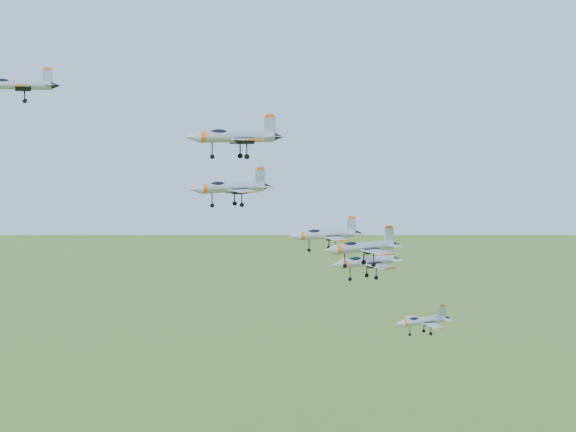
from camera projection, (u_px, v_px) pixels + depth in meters
name	position (u px, v px, depth m)	size (l,w,h in m)	color
jet_lead	(16.00, 85.00, 114.77)	(12.17, 10.03, 3.26)	#9A9EA6
jet_left_high	(230.00, 187.00, 111.40)	(12.85, 10.70, 3.43)	#9A9EA6
jet_right_high	(234.00, 137.00, 98.50)	(13.07, 10.75, 3.50)	#9A9EA6
jet_left_low	(325.00, 234.00, 131.36)	(13.17, 10.81, 3.53)	#9A9EA6
jet_right_low	(362.00, 247.00, 111.65)	(12.96, 10.81, 3.47)	#9A9EA6
jet_trail	(365.00, 262.00, 124.96)	(13.36, 11.19, 3.58)	#9A9EA6
jet_extra	(422.00, 321.00, 137.29)	(11.51, 9.50, 3.08)	#9A9EA6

